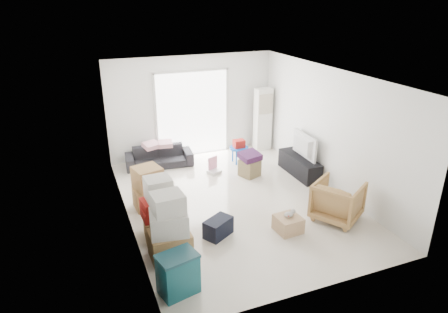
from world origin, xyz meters
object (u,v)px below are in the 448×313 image
at_px(storage_bins, 178,274).
at_px(kids_table, 239,147).
at_px(television, 300,154).
at_px(tv_console, 299,166).
at_px(wood_crate, 288,224).
at_px(sofa, 159,154).
at_px(armchair, 338,199).
at_px(ac_tower, 263,119).
at_px(ottoman, 250,168).

bearing_deg(storage_bins, kids_table, 56.32).
bearing_deg(television, storage_bins, 129.31).
relative_size(tv_console, wood_crate, 3.09).
bearing_deg(sofa, television, -24.71).
relative_size(sofa, armchair, 1.95).
distance_m(ac_tower, armchair, 4.08).
xyz_separation_m(tv_console, armchair, (-0.43, -2.09, 0.20)).
height_order(television, kids_table, kids_table).
height_order(television, wood_crate, television).
bearing_deg(sofa, ottoman, -31.16).
xyz_separation_m(sofa, kids_table, (2.00, -0.56, 0.11)).
distance_m(tv_console, sofa, 3.57).
distance_m(sofa, storage_bins, 4.86).
bearing_deg(sofa, kids_table, -10.09).
relative_size(tv_console, kids_table, 2.21).
bearing_deg(sofa, tv_console, -24.71).
bearing_deg(armchair, ac_tower, -37.54).
bearing_deg(ottoman, wood_crate, -98.45).
xyz_separation_m(tv_console, storage_bins, (-3.90, -2.99, 0.10)).
relative_size(ac_tower, kids_table, 2.78).
distance_m(sofa, kids_table, 2.08).
bearing_deg(ac_tower, sofa, -177.16).
xyz_separation_m(kids_table, wood_crate, (-0.46, -3.37, -0.30)).
height_order(armchair, kids_table, armchair).
relative_size(ottoman, wood_crate, 0.92).
bearing_deg(tv_console, armchair, -101.73).
bearing_deg(ac_tower, tv_console, -88.53).
relative_size(television, storage_bins, 1.54).
bearing_deg(ac_tower, kids_table, -145.47).
bearing_deg(storage_bins, wood_crate, 20.00).
relative_size(television, ottoman, 2.45).
relative_size(armchair, kids_table, 1.38).
bearing_deg(kids_table, armchair, -78.94).
relative_size(storage_bins, kids_table, 1.04).
distance_m(ottoman, wood_crate, 2.53).
xyz_separation_m(storage_bins, kids_table, (2.82, 4.23, 0.12)).
distance_m(tv_console, ottoman, 1.23).
bearing_deg(tv_console, ottoman, 162.21).
bearing_deg(wood_crate, sofa, 111.31).
height_order(tv_console, wood_crate, tv_console).
xyz_separation_m(television, armchair, (-0.43, -2.09, -0.09)).
bearing_deg(tv_console, wood_crate, -125.97).
bearing_deg(kids_table, television, -48.85).
xyz_separation_m(ac_tower, tv_console, (0.05, -1.95, -0.64)).
distance_m(tv_console, armchair, 2.14).
bearing_deg(kids_table, ac_tower, 34.53).
distance_m(sofa, wood_crate, 4.22).
distance_m(armchair, ottoman, 2.58).
height_order(storage_bins, ottoman, storage_bins).
xyz_separation_m(sofa, ottoman, (1.91, -1.42, -0.13)).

